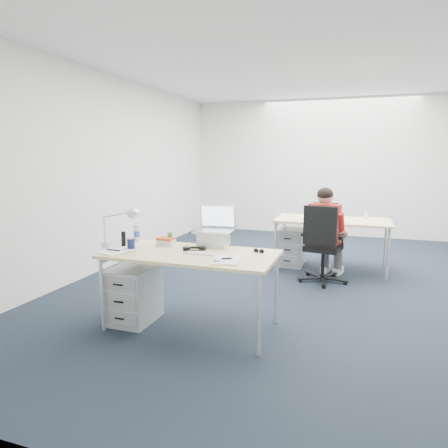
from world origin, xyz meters
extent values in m
plane|color=black|center=(0.00, 0.00, 0.00)|extent=(7.00, 7.00, 0.00)
cube|color=silver|center=(0.00, 3.50, 1.40)|extent=(6.00, 0.02, 2.80)
cube|color=silver|center=(0.00, -3.50, 1.40)|extent=(6.00, 0.02, 2.80)
cube|color=silver|center=(-3.00, 0.00, 1.40)|extent=(0.02, 7.00, 2.80)
cube|color=white|center=(0.00, 0.00, 2.80)|extent=(6.00, 7.00, 0.01)
cube|color=#DDC67F|center=(-0.98, -1.70, 0.71)|extent=(1.60, 0.80, 0.03)
cylinder|color=#B7BABC|center=(-1.73, -2.05, 0.35)|extent=(0.04, 0.04, 0.70)
cylinder|color=#B7BABC|center=(-0.23, -2.05, 0.35)|extent=(0.04, 0.04, 0.70)
cylinder|color=#B7BABC|center=(-1.73, -1.35, 0.35)|extent=(0.04, 0.04, 0.70)
cylinder|color=#B7BABC|center=(-0.23, -1.35, 0.35)|extent=(0.04, 0.04, 0.70)
cube|color=#DDC67F|center=(0.13, 0.83, 0.71)|extent=(1.60, 0.80, 0.03)
cylinder|color=#B7BABC|center=(-0.62, 0.48, 0.35)|extent=(0.04, 0.04, 0.70)
cylinder|color=#B7BABC|center=(0.88, 0.48, 0.35)|extent=(0.04, 0.04, 0.70)
cylinder|color=#B7BABC|center=(-0.62, 1.18, 0.35)|extent=(0.04, 0.04, 0.70)
cylinder|color=#B7BABC|center=(0.88, 1.18, 0.35)|extent=(0.04, 0.04, 0.70)
cylinder|color=black|center=(0.08, 0.17, 0.25)|extent=(0.04, 0.04, 0.40)
cube|color=black|center=(0.08, 0.17, 0.45)|extent=(0.50, 0.50, 0.07)
cube|color=black|center=(0.04, -0.05, 0.77)|extent=(0.42, 0.11, 0.49)
cube|color=#A22017|center=(0.07, 0.18, 0.76)|extent=(0.42, 0.28, 0.52)
sphere|color=tan|center=(0.07, 0.18, 1.12)|extent=(0.20, 0.20, 0.20)
cube|color=#AEB2B3|center=(-1.58, -1.75, 0.28)|extent=(0.40, 0.50, 0.55)
cube|color=#AEB2B3|center=(-0.47, 0.87, 0.28)|extent=(0.40, 0.50, 0.55)
cube|color=white|center=(-0.87, -1.71, 0.74)|extent=(0.28, 0.12, 0.01)
ellipsoid|color=white|center=(-0.64, -1.92, 0.75)|extent=(0.07, 0.11, 0.04)
cylinder|color=#161E46|center=(-1.59, -1.76, 0.79)|extent=(0.09, 0.09, 0.12)
cylinder|color=silver|center=(-1.73, -1.41, 0.83)|extent=(0.07, 0.07, 0.20)
cube|color=silver|center=(-1.35, -1.48, 0.77)|extent=(0.20, 0.18, 0.08)
cube|color=black|center=(-1.73, -1.66, 0.80)|extent=(0.04, 0.03, 0.15)
cube|color=#F9E290|center=(-1.67, -1.90, 0.74)|extent=(0.31, 0.36, 0.01)
cube|color=#F9E290|center=(-0.58, -1.87, 0.74)|extent=(0.29, 0.37, 0.01)
cylinder|color=white|center=(0.59, 1.04, 0.77)|extent=(0.08, 0.08, 0.09)
cube|color=white|center=(-0.18, 0.93, 0.73)|extent=(0.30, 0.36, 0.01)
camera|label=1|loc=(0.49, -5.04, 1.61)|focal=32.00mm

